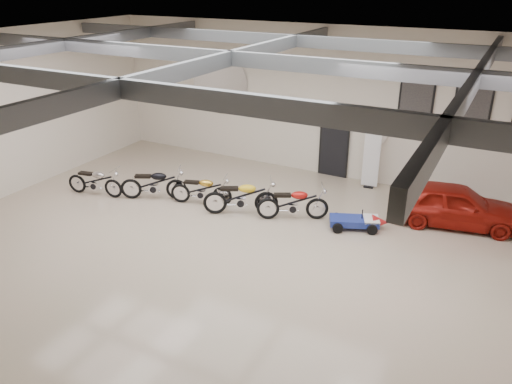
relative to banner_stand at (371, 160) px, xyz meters
The scene contains 18 objects.
floor 5.91m from the banner_stand, 109.29° to the right, with size 16.00×12.00×0.01m, color tan.
ceiling 7.09m from the banner_stand, 109.29° to the right, with size 16.00×12.00×0.01m, color slate.
back_wall 2.52m from the banner_stand, 165.44° to the left, with size 16.00×0.02×5.00m, color beige.
left_wall 11.45m from the banner_stand, 151.01° to the right, with size 0.02×12.00×5.00m, color beige.
ceiling_beams 6.95m from the banner_stand, 109.29° to the right, with size 15.80×11.80×0.32m, color #525559, non-canonical shape.
door 1.50m from the banner_stand, 162.47° to the left, with size 0.92×0.08×2.10m, color black.
logo_plaque 6.22m from the banner_stand, behind, with size 2.30×0.06×1.16m, color silver, non-canonical shape.
poster_left 2.44m from the banner_stand, 23.16° to the left, with size 1.05×0.08×1.35m, color black, non-canonical shape.
poster_mid 3.46m from the banner_stand, ahead, with size 1.05×0.08×1.35m, color black, non-canonical shape.
oil_sign 0.87m from the banner_stand, 93.13° to the left, with size 0.72×0.10×0.72m, color white, non-canonical shape.
banner_stand is the anchor object (origin of this frame).
motorcycle_silver 8.82m from the banner_stand, 148.16° to the right, with size 1.87×0.58×0.97m, color silver, non-canonical shape.
motorcycle_black 6.95m from the banner_stand, 144.62° to the right, with size 2.02×0.63×1.05m, color silver, non-canonical shape.
motorcycle_gold 5.54m from the banner_stand, 138.64° to the right, with size 1.86×0.58×0.97m, color silver, non-canonical shape.
motorcycle_yellow 4.61m from the banner_stand, 126.88° to the right, with size 2.13×0.66×1.11m, color silver, non-canonical shape.
motorcycle_red 3.56m from the banner_stand, 111.31° to the right, with size 1.99×0.62×1.04m, color silver, non-canonical shape.
go_kart 3.11m from the banner_stand, 79.01° to the right, with size 1.63×0.73×0.59m, color navy, non-canonical shape.
vintage_car 3.21m from the banner_stand, 28.07° to the right, with size 3.50×1.41×1.19m, color maroon.
Camera 1 is at (5.68, -9.57, 6.44)m, focal length 35.00 mm.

